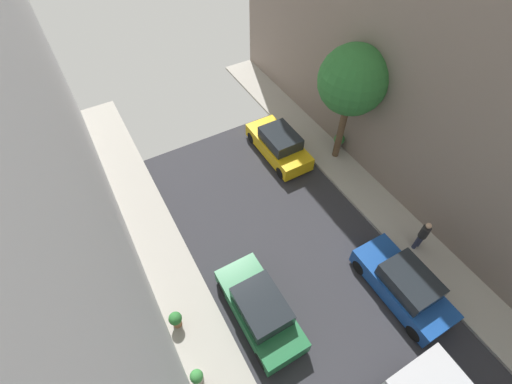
{
  "coord_description": "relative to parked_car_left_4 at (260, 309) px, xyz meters",
  "views": [
    {
      "loc": [
        -5.34,
        1.15,
        13.74
      ],
      "look_at": [
        0.07,
        10.69,
        0.5
      ],
      "focal_mm": 24.8,
      "sensor_mm": 36.0,
      "label": 1
    }
  ],
  "objects": [
    {
      "name": "potted_plant_3",
      "position": [
        -2.91,
        1.23,
        -0.09
      ],
      "size": [
        0.5,
        0.5,
        0.83
      ],
      "color": "brown",
      "rests_on": "sidewalk_left"
    },
    {
      "name": "parked_car_right_2",
      "position": [
        5.4,
        -1.96,
        0.0
      ],
      "size": [
        1.78,
        4.2,
        1.57
      ],
      "color": "#194799",
      "rests_on": "ground"
    },
    {
      "name": "potted_plant_2",
      "position": [
        8.47,
        6.02,
        -0.06
      ],
      "size": [
        0.58,
        0.58,
        0.89
      ],
      "color": "slate",
      "rests_on": "sidewalk_right"
    },
    {
      "name": "parked_car_left_4",
      "position": [
        0.0,
        0.0,
        0.0
      ],
      "size": [
        1.78,
        4.2,
        1.57
      ],
      "color": "#1E6638",
      "rests_on": "ground"
    },
    {
      "name": "street_tree_1",
      "position": [
        8.0,
        5.62,
        4.03
      ],
      "size": [
        3.19,
        3.19,
        6.23
      ],
      "color": "brown",
      "rests_on": "sidewalk_right"
    },
    {
      "name": "parked_car_right_3",
      "position": [
        5.4,
        7.33,
        0.0
      ],
      "size": [
        1.78,
        4.2,
        1.57
      ],
      "color": "gold",
      "rests_on": "ground"
    },
    {
      "name": "pedestrian",
      "position": [
        7.52,
        -0.75,
        0.35
      ],
      "size": [
        0.4,
        0.36,
        1.72
      ],
      "color": "#2D334C",
      "rests_on": "sidewalk_right"
    },
    {
      "name": "potted_plant_0",
      "position": [
        -3.0,
        -0.92,
        -0.2
      ],
      "size": [
        0.46,
        0.46,
        0.71
      ],
      "color": "#B2A899",
      "rests_on": "sidewalk_left"
    }
  ]
}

